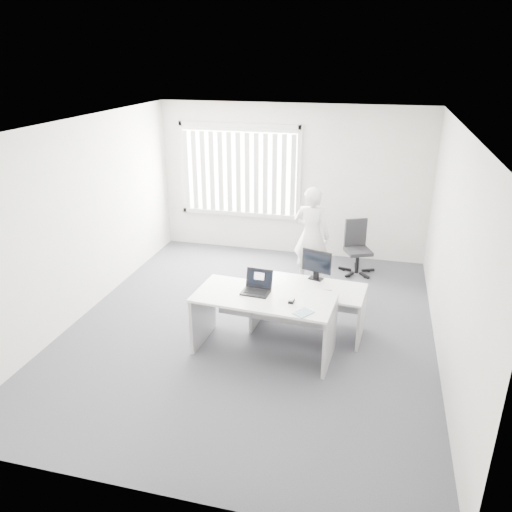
% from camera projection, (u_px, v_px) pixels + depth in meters
% --- Properties ---
extents(ground, '(6.00, 6.00, 0.00)m').
position_uv_depth(ground, '(251.00, 327.00, 7.07)').
color(ground, '#54535B').
rests_on(ground, ground).
extents(wall_back, '(5.00, 0.02, 2.80)m').
position_uv_depth(wall_back, '(292.00, 181.00, 9.23)').
color(wall_back, silver).
rests_on(wall_back, ground).
extents(wall_front, '(5.00, 0.02, 2.80)m').
position_uv_depth(wall_front, '(151.00, 361.00, 3.84)').
color(wall_front, silver).
rests_on(wall_front, ground).
extents(wall_left, '(0.02, 6.00, 2.80)m').
position_uv_depth(wall_left, '(81.00, 220.00, 7.11)').
color(wall_left, silver).
rests_on(wall_left, ground).
extents(wall_right, '(0.02, 6.00, 2.80)m').
position_uv_depth(wall_right, '(452.00, 251.00, 5.97)').
color(wall_right, silver).
rests_on(wall_right, ground).
extents(ceiling, '(5.00, 6.00, 0.02)m').
position_uv_depth(ceiling, '(250.00, 125.00, 6.01)').
color(ceiling, white).
rests_on(ceiling, wall_back).
extents(window, '(2.32, 0.06, 1.76)m').
position_uv_depth(window, '(239.00, 171.00, 9.37)').
color(window, silver).
rests_on(window, wall_back).
extents(blinds, '(2.20, 0.10, 1.50)m').
position_uv_depth(blinds, '(238.00, 173.00, 9.32)').
color(blinds, silver).
rests_on(blinds, wall_back).
extents(desk_near, '(1.80, 0.95, 0.80)m').
position_uv_depth(desk_near, '(264.00, 312.00, 6.29)').
color(desk_near, white).
rests_on(desk_near, ground).
extents(desk_far, '(1.55, 0.82, 0.68)m').
position_uv_depth(desk_far, '(308.00, 299.00, 6.79)').
color(desk_far, white).
rests_on(desk_far, ground).
extents(office_chair, '(0.71, 0.71, 0.94)m').
position_uv_depth(office_chair, '(357.00, 257.00, 8.74)').
color(office_chair, black).
rests_on(office_chair, ground).
extents(person, '(0.65, 0.47, 1.65)m').
position_uv_depth(person, '(311.00, 236.00, 8.16)').
color(person, silver).
rests_on(person, ground).
extents(laptop, '(0.37, 0.33, 0.27)m').
position_uv_depth(laptop, '(256.00, 283.00, 6.23)').
color(laptop, black).
rests_on(laptop, desk_near).
extents(paper_sheet, '(0.34, 0.27, 0.00)m').
position_uv_depth(paper_sheet, '(291.00, 302.00, 6.07)').
color(paper_sheet, white).
rests_on(paper_sheet, desk_near).
extents(mouse, '(0.07, 0.11, 0.05)m').
position_uv_depth(mouse, '(291.00, 301.00, 6.04)').
color(mouse, '#B0B0B2').
rests_on(mouse, paper_sheet).
extents(booklet, '(0.25, 0.27, 0.01)m').
position_uv_depth(booklet, '(303.00, 313.00, 5.80)').
color(booklet, white).
rests_on(booklet, desk_near).
extents(keyboard, '(0.50, 0.21, 0.02)m').
position_uv_depth(keyboard, '(313.00, 292.00, 6.54)').
color(keyboard, black).
rests_on(keyboard, desk_far).
extents(monitor, '(0.45, 0.25, 0.43)m').
position_uv_depth(monitor, '(317.00, 265.00, 6.87)').
color(monitor, black).
rests_on(monitor, desk_far).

